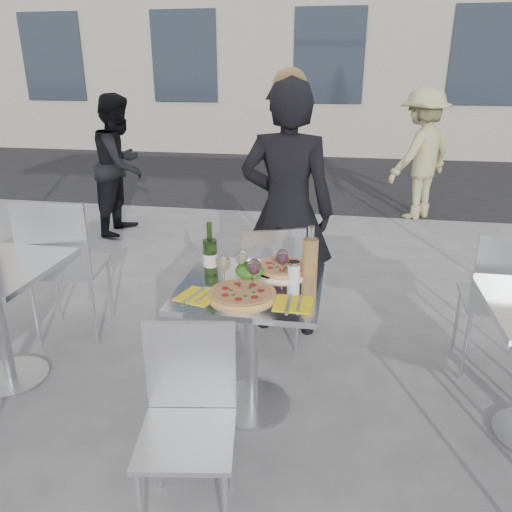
% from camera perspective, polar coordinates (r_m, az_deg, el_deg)
% --- Properties ---
extents(ground, '(80.00, 80.00, 0.00)m').
position_cam_1_polar(ground, '(2.94, -0.53, -16.75)').
color(ground, slate).
extents(street_asphalt, '(24.00, 5.00, 0.00)m').
position_cam_1_polar(street_asphalt, '(8.98, 7.19, 9.12)').
color(street_asphalt, black).
rests_on(street_asphalt, ground).
extents(main_table, '(0.72, 0.72, 0.75)m').
position_cam_1_polar(main_table, '(2.65, -0.57, -7.45)').
color(main_table, '#B7BABF').
rests_on(main_table, ground).
extents(chair_far, '(0.53, 0.54, 0.88)m').
position_cam_1_polar(chair_far, '(3.20, 1.49, -2.58)').
color(chair_far, silver).
rests_on(chair_far, ground).
extents(chair_near, '(0.44, 0.45, 0.83)m').
position_cam_1_polar(chair_near, '(2.14, -7.70, -16.84)').
color(chair_near, silver).
rests_on(chair_near, ground).
extents(side_chair_lfar, '(0.54, 0.55, 1.01)m').
position_cam_1_polar(side_chair_lfar, '(3.55, -21.28, -0.33)').
color(side_chair_lfar, silver).
rests_on(side_chair_lfar, ground).
extents(side_chair_rfar, '(0.45, 0.46, 0.94)m').
position_cam_1_polar(side_chair_rfar, '(3.24, 26.61, -3.89)').
color(side_chair_rfar, silver).
rests_on(side_chair_rfar, ground).
extents(woman_diner, '(0.66, 0.45, 1.75)m').
position_cam_1_polar(woman_diner, '(3.39, 3.55, 5.03)').
color(woman_diner, black).
rests_on(woman_diner, ground).
extents(pedestrian_a, '(0.60, 0.76, 1.54)m').
position_cam_1_polar(pedestrian_a, '(5.85, -15.23, 10.00)').
color(pedestrian_a, black).
rests_on(pedestrian_a, ground).
extents(pedestrian_b, '(1.12, 1.15, 1.58)m').
position_cam_1_polar(pedestrian_b, '(6.54, 18.32, 10.93)').
color(pedestrian_b, tan).
rests_on(pedestrian_b, ground).
extents(pizza_near, '(0.33, 0.33, 0.02)m').
position_cam_1_polar(pizza_near, '(2.43, -1.58, -4.30)').
color(pizza_near, '#E9A35A').
rests_on(pizza_near, main_table).
extents(pizza_far, '(0.33, 0.33, 0.03)m').
position_cam_1_polar(pizza_far, '(2.72, 3.05, -1.36)').
color(pizza_far, white).
rests_on(pizza_far, main_table).
extents(salad_plate, '(0.22, 0.22, 0.09)m').
position_cam_1_polar(salad_plate, '(2.62, -0.72, -1.80)').
color(salad_plate, white).
rests_on(salad_plate, main_table).
extents(wine_bottle, '(0.07, 0.08, 0.29)m').
position_cam_1_polar(wine_bottle, '(2.63, -5.26, 0.07)').
color(wine_bottle, '#325921').
rests_on(wine_bottle, main_table).
extents(carafe, '(0.08, 0.08, 0.29)m').
position_cam_1_polar(carafe, '(2.59, 6.21, -0.20)').
color(carafe, '#E1AF60').
rests_on(carafe, main_table).
extents(sugar_shaker, '(0.06, 0.06, 0.11)m').
position_cam_1_polar(sugar_shaker, '(2.58, 4.33, -1.78)').
color(sugar_shaker, white).
rests_on(sugar_shaker, main_table).
extents(wineglass_white_a, '(0.07, 0.07, 0.16)m').
position_cam_1_polar(wineglass_white_a, '(2.52, -3.69, -0.94)').
color(wineglass_white_a, white).
rests_on(wineglass_white_a, main_table).
extents(wineglass_white_b, '(0.07, 0.07, 0.16)m').
position_cam_1_polar(wineglass_white_b, '(2.60, -1.65, -0.21)').
color(wineglass_white_b, white).
rests_on(wineglass_white_b, main_table).
extents(wineglass_red_a, '(0.07, 0.07, 0.16)m').
position_cam_1_polar(wineglass_red_a, '(2.47, -0.20, -1.35)').
color(wineglass_red_a, white).
rests_on(wineglass_red_a, main_table).
extents(wineglass_red_b, '(0.07, 0.07, 0.16)m').
position_cam_1_polar(wineglass_red_b, '(2.60, 3.02, -0.24)').
color(wineglass_red_b, white).
rests_on(wineglass_red_b, main_table).
extents(napkin_left, '(0.22, 0.22, 0.01)m').
position_cam_1_polar(napkin_left, '(2.44, -6.62, -4.53)').
color(napkin_left, yellow).
rests_on(napkin_left, main_table).
extents(napkin_right, '(0.18, 0.20, 0.01)m').
position_cam_1_polar(napkin_right, '(2.35, 4.28, -5.44)').
color(napkin_right, yellow).
rests_on(napkin_right, main_table).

